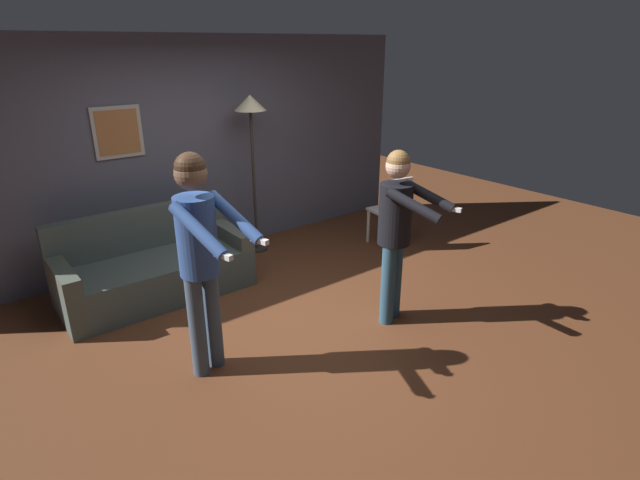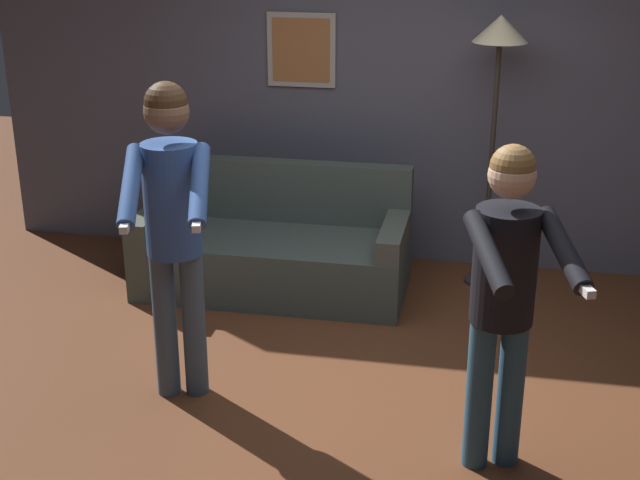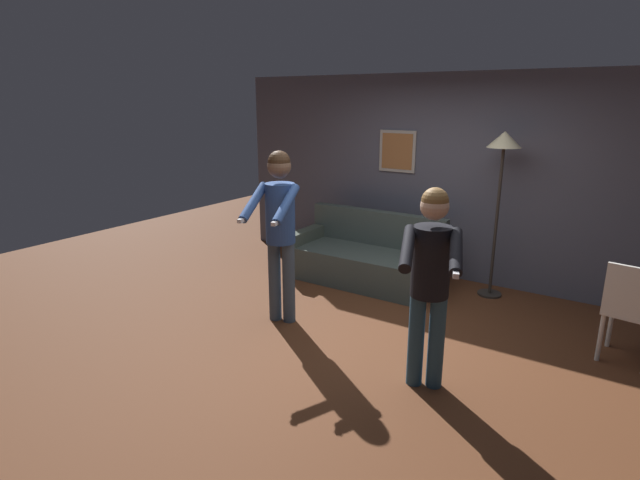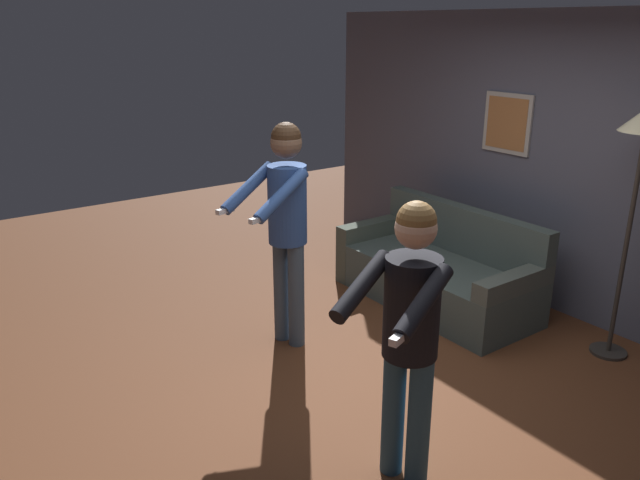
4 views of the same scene
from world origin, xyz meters
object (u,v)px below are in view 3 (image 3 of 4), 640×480
person_standing_left (280,220)px  dining_chair_distant (631,308)px  torchiere_lamp (503,156)px  couch (365,260)px  person_standing_right (430,272)px

person_standing_left → dining_chair_distant: bearing=17.6°
torchiere_lamp → person_standing_left: torchiere_lamp is taller
couch → dining_chair_distant: dining_chair_distant is taller
person_standing_left → person_standing_right: person_standing_left is taller
torchiere_lamp → person_standing_right: (0.10, -2.31, -0.67)m
couch → dining_chair_distant: 3.00m
couch → person_standing_right: person_standing_right is taller
person_standing_left → dining_chair_distant: (3.08, 0.98, -0.57)m
torchiere_lamp → person_standing_left: bearing=-129.8°
couch → person_standing_right: 2.59m
couch → dining_chair_distant: bearing=-11.3°
couch → person_standing_left: person_standing_left is taller
couch → person_standing_left: size_ratio=1.06×
torchiere_lamp → person_standing_right: torchiere_lamp is taller
torchiere_lamp → dining_chair_distant: torchiere_lamp is taller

